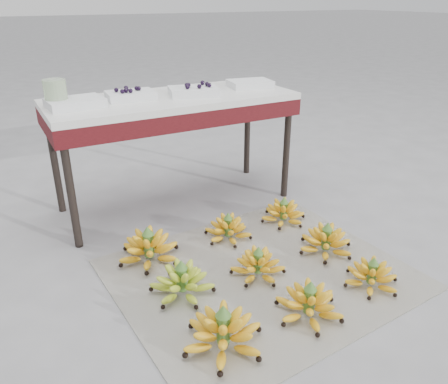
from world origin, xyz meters
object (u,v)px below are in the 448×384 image
bunch_back_center (228,229)px  bunch_back_right (283,213)px  bunch_mid_center (258,265)px  tray_far_right (250,84)px  tray_left (131,95)px  bunch_front_left (223,333)px  tray_far_left (75,103)px  newspaper_mat (260,274)px  bunch_front_right (372,276)px  bunch_mid_left (182,282)px  tray_right (194,91)px  bunch_back_left (149,248)px  bunch_front_center (309,304)px  vendor_table (173,109)px  bunch_mid_right (326,242)px  glass_jar (56,94)px

bunch_back_center → bunch_back_right: bunch_back_right is taller
bunch_mid_center → tray_far_right: (0.50, 0.89, 0.61)m
tray_left → tray_far_right: 0.73m
bunch_front_left → tray_far_left: size_ratio=1.18×
newspaper_mat → bunch_front_right: 0.48m
bunch_mid_left → tray_right: 1.10m
tray_far_left → bunch_back_left: bearing=-73.5°
tray_left → bunch_mid_center: bearing=-75.4°
bunch_front_center → bunch_mid_left: 0.53m
bunch_back_center → tray_right: size_ratio=0.90×
newspaper_mat → tray_left: bearing=105.7°
bunch_front_center → bunch_back_right: (0.38, 0.69, -0.00)m
bunch_front_left → bunch_back_left: bunch_front_left is taller
bunch_back_center → tray_right: 0.79m
bunch_back_left → bunch_back_right: bunch_back_left is taller
vendor_table → bunch_mid_left: bearing=-111.8°
bunch_mid_right → tray_left: size_ratio=1.32×
bunch_front_left → bunch_front_right: bunch_front_left is taller
tray_far_right → glass_jar: size_ratio=2.01×
bunch_mid_right → bunch_back_left: bearing=134.5°
bunch_mid_right → tray_far_right: bearing=62.2°
bunch_front_center → vendor_table: (-0.04, 1.20, 0.52)m
newspaper_mat → glass_jar: size_ratio=9.14×
glass_jar → bunch_mid_center: bearing=-55.6°
bunch_front_center → glass_jar: glass_jar is taller
newspaper_mat → bunch_mid_right: bunch_mid_right is taller
bunch_mid_center → tray_far_left: 1.19m
bunch_front_center → tray_right: (0.07, 1.17, 0.61)m
bunch_front_left → tray_right: (0.45, 1.15, 0.61)m
bunch_mid_left → vendor_table: size_ratio=0.24×
bunch_front_right → tray_right: bearing=81.5°
tray_right → tray_far_right: bearing=7.3°
bunch_mid_right → bunch_back_left: (-0.78, 0.35, 0.01)m
bunch_mid_right → bunch_back_right: bunch_mid_right is taller
newspaper_mat → bunch_front_center: bunch_front_center is taller
bunch_back_center → bunch_back_right: size_ratio=0.89×
bunch_front_center → tray_right: size_ratio=1.14×
bunch_mid_left → tray_far_left: size_ratio=1.19×
tray_left → bunch_back_center: bearing=-63.5°
bunch_front_center → bunch_front_right: bunch_front_center is taller
tray_far_left → bunch_front_center: bearing=-64.8°
vendor_table → bunch_mid_center: bearing=-89.0°
bunch_back_right → tray_left: tray_left is taller
bunch_mid_right → tray_far_left: size_ratio=1.23×
tray_far_left → tray_right: size_ratio=0.92×
bunch_mid_right → bunch_front_left: bearing=-178.4°
bunch_front_left → glass_jar: bearing=109.5°
bunch_front_left → bunch_back_center: size_ratio=1.21×
bunch_mid_left → glass_jar: glass_jar is taller
vendor_table → newspaper_mat: bearing=-87.8°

